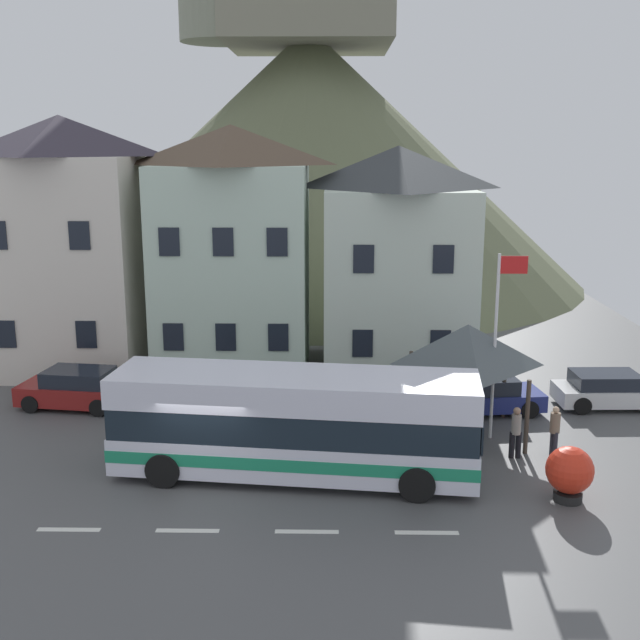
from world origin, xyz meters
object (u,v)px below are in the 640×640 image
at_px(harbour_buoy, 570,472).
at_px(pedestrian_00, 555,428).
at_px(transit_bus, 295,425).
at_px(flagpole, 498,332).
at_px(bus_shelter, 467,345).
at_px(parked_car_03, 608,390).
at_px(pedestrian_02, 412,425).
at_px(pedestrian_03, 516,431).
at_px(pedestrian_01, 451,423).
at_px(hilltop_castle, 308,150).
at_px(parked_car_01, 76,389).
at_px(townhouse_02, 396,259).
at_px(townhouse_00, 67,244).
at_px(townhouse_01, 233,250).
at_px(public_bench, 491,400).
at_px(parked_car_02, 486,394).

bearing_deg(harbour_buoy, pedestrian_00, 81.64).
bearing_deg(transit_bus, flagpole, 31.97).
bearing_deg(bus_shelter, parked_car_03, 26.15).
bearing_deg(pedestrian_02, pedestrian_03, -5.10).
bearing_deg(transit_bus, parked_car_03, 35.48).
bearing_deg(pedestrian_01, bus_shelter, 63.35).
relative_size(hilltop_castle, flagpole, 6.15).
height_order(bus_shelter, harbour_buoy, bus_shelter).
height_order(parked_car_01, pedestrian_02, pedestrian_02).
height_order(townhouse_02, flagpole, townhouse_02).
distance_m(townhouse_02, pedestrian_00, 11.53).
relative_size(hilltop_castle, pedestrian_00, 23.19).
distance_m(bus_shelter, pedestrian_00, 3.77).
distance_m(townhouse_00, bus_shelter, 17.81).
bearing_deg(hilltop_castle, flagpole, -76.95).
height_order(pedestrian_02, flagpole, flagpole).
relative_size(pedestrian_00, flagpole, 0.27).
height_order(transit_bus, pedestrian_02, transit_bus).
bearing_deg(townhouse_01, public_bench, -29.96).
xyz_separation_m(townhouse_01, flagpole, (9.51, -8.19, -1.53)).
height_order(pedestrian_01, harbour_buoy, harbour_buoy).
relative_size(pedestrian_03, harbour_buoy, 1.06).
distance_m(townhouse_00, transit_bus, 15.83).
distance_m(townhouse_01, public_bench, 12.36).
bearing_deg(townhouse_02, flagpole, -73.03).
relative_size(townhouse_01, transit_bus, 0.96).
distance_m(transit_bus, parked_car_03, 12.90).
relative_size(hilltop_castle, public_bench, 24.61).
relative_size(townhouse_02, parked_car_03, 2.38).
xyz_separation_m(parked_car_03, pedestrian_02, (-7.69, -4.55, 0.30)).
bearing_deg(pedestrian_01, townhouse_02, 96.39).
bearing_deg(pedestrian_01, townhouse_01, 131.16).
height_order(parked_car_01, parked_car_03, parked_car_01).
height_order(townhouse_00, parked_car_03, townhouse_00).
relative_size(townhouse_01, hilltop_castle, 0.27).
distance_m(parked_car_01, pedestrian_02, 12.63).
xyz_separation_m(hilltop_castle, pedestrian_00, (8.62, -31.99, -8.15)).
height_order(townhouse_02, transit_bus, townhouse_02).
bearing_deg(pedestrian_00, pedestrian_01, 169.32).
xyz_separation_m(transit_bus, pedestrian_01, (4.84, 2.13, -0.70)).
xyz_separation_m(parked_car_02, harbour_buoy, (0.87, -7.14, 0.20)).
bearing_deg(bus_shelter, townhouse_01, 137.74).
relative_size(public_bench, harbour_buoy, 1.00).
bearing_deg(townhouse_01, flagpole, -40.72).
height_order(hilltop_castle, public_bench, hilltop_castle).
relative_size(townhouse_01, harbour_buoy, 6.67).
bearing_deg(townhouse_01, hilltop_castle, 83.73).
xyz_separation_m(bus_shelter, pedestrian_01, (-0.65, -1.29, -2.21)).
bearing_deg(townhouse_01, townhouse_02, 3.01).
relative_size(townhouse_01, flagpole, 1.67).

